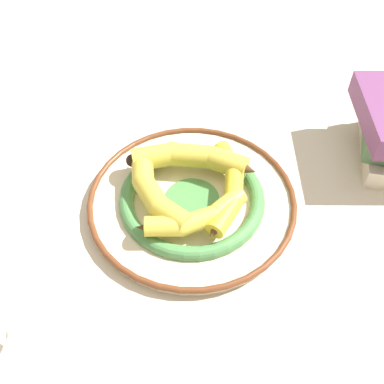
{
  "coord_description": "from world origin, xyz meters",
  "views": [
    {
      "loc": [
        0.35,
        -0.32,
        0.6
      ],
      "look_at": [
        -0.02,
        -0.02,
        0.03
      ],
      "focal_mm": 42.0,
      "sensor_mm": 36.0,
      "label": 1
    }
  ],
  "objects_px": {
    "banana_a": "(153,191)",
    "banana_b": "(194,218)",
    "decorative_bowl": "(192,200)",
    "banana_c": "(229,189)",
    "banana_d": "(192,158)"
  },
  "relations": [
    {
      "from": "banana_a",
      "to": "banana_b",
      "type": "height_order",
      "value": "banana_a"
    },
    {
      "from": "decorative_bowl",
      "to": "banana_c",
      "type": "height_order",
      "value": "banana_c"
    },
    {
      "from": "banana_b",
      "to": "banana_d",
      "type": "distance_m",
      "value": 0.12
    },
    {
      "from": "banana_c",
      "to": "banana_d",
      "type": "distance_m",
      "value": 0.09
    },
    {
      "from": "decorative_bowl",
      "to": "banana_d",
      "type": "relative_size",
      "value": 1.98
    },
    {
      "from": "decorative_bowl",
      "to": "banana_b",
      "type": "relative_size",
      "value": 1.98
    },
    {
      "from": "banana_c",
      "to": "banana_a",
      "type": "bearing_deg",
      "value": 98.84
    },
    {
      "from": "banana_a",
      "to": "banana_d",
      "type": "relative_size",
      "value": 1.1
    },
    {
      "from": "banana_c",
      "to": "banana_b",
      "type": "bearing_deg",
      "value": 142.51
    },
    {
      "from": "banana_b",
      "to": "banana_c",
      "type": "relative_size",
      "value": 1.11
    },
    {
      "from": "decorative_bowl",
      "to": "banana_a",
      "type": "height_order",
      "value": "banana_a"
    },
    {
      "from": "decorative_bowl",
      "to": "banana_d",
      "type": "height_order",
      "value": "banana_d"
    },
    {
      "from": "banana_a",
      "to": "banana_d",
      "type": "height_order",
      "value": "banana_d"
    },
    {
      "from": "banana_c",
      "to": "banana_d",
      "type": "xyz_separation_m",
      "value": [
        -0.09,
        -0.01,
        0.0
      ]
    },
    {
      "from": "decorative_bowl",
      "to": "banana_b",
      "type": "bearing_deg",
      "value": -36.54
    }
  ]
}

